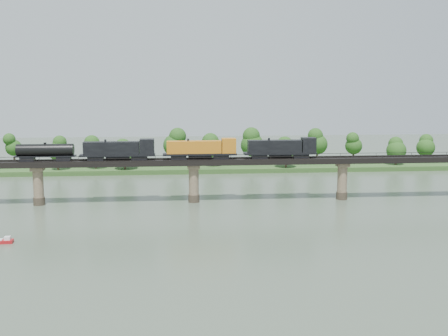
{
  "coord_description": "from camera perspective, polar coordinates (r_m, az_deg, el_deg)",
  "views": [
    {
      "loc": [
        -4.5,
        -115.33,
        32.43
      ],
      "look_at": [
        8.01,
        30.0,
        9.0
      ],
      "focal_mm": 45.0,
      "sensor_mm": 36.0,
      "label": 1
    }
  ],
  "objects": [
    {
      "name": "bridge_superstructure",
      "position": [
        146.86,
        -3.12,
        1.03
      ],
      "size": [
        220.0,
        4.9,
        0.75
      ],
      "color": "black",
      "rests_on": "bridge"
    },
    {
      "name": "far_treeline",
      "position": [
        197.31,
        -5.97,
        2.21
      ],
      "size": [
        289.06,
        17.54,
        13.6
      ],
      "color": "#382619",
      "rests_on": "far_bank"
    },
    {
      "name": "ground",
      "position": [
        119.89,
        -2.6,
        -6.58
      ],
      "size": [
        400.0,
        400.0,
        0.0
      ],
      "primitive_type": "plane",
      "color": "#3C4C3B",
      "rests_on": "ground"
    },
    {
      "name": "far_bank",
      "position": [
        202.86,
        -3.59,
        0.14
      ],
      "size": [
        300.0,
        24.0,
        1.6
      ],
      "primitive_type": "cube",
      "color": "#294C1E",
      "rests_on": "ground"
    },
    {
      "name": "bridge",
      "position": [
        147.88,
        -3.09,
        -1.4
      ],
      "size": [
        236.0,
        30.0,
        11.5
      ],
      "color": "#473A2D",
      "rests_on": "ground"
    },
    {
      "name": "freight_train",
      "position": [
        146.49,
        -5.17,
        1.88
      ],
      "size": [
        77.94,
        3.04,
        5.36
      ],
      "color": "black",
      "rests_on": "bridge"
    },
    {
      "name": "motorboat",
      "position": [
        120.66,
        -21.71,
        -6.91
      ],
      "size": [
        4.83,
        1.96,
        1.33
      ],
      "rotation": [
        0.0,
        0.0,
        0.05
      ],
      "color": "#AA1318",
      "rests_on": "ground"
    }
  ]
}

